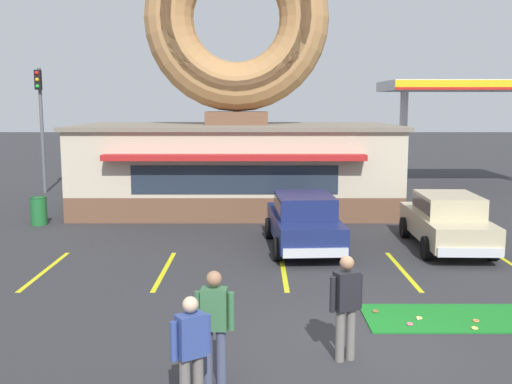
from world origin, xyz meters
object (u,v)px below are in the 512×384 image
at_px(pedestrian_leather_jacket_man, 212,322).
at_px(traffic_light_pole, 38,114).
at_px(trash_bin, 36,211).
at_px(golf_ball, 415,319).
at_px(pedestrian_blue_sweater_man, 189,349).
at_px(car_navy, 301,219).
at_px(pedestrian_hooded_kid, 343,302).
at_px(car_champagne, 444,219).

height_order(pedestrian_leather_jacket_man, traffic_light_pole, traffic_light_pole).
height_order(pedestrian_leather_jacket_man, trash_bin, pedestrian_leather_jacket_man).
xyz_separation_m(golf_ball, trash_bin, (-10.65, 9.35, 0.45)).
bearing_deg(golf_ball, pedestrian_leather_jacket_man, -145.34).
relative_size(trash_bin, traffic_light_pole, 0.17).
distance_m(pedestrian_blue_sweater_man, traffic_light_pole, 22.41).
relative_size(golf_ball, pedestrian_blue_sweater_man, 0.03).
xyz_separation_m(pedestrian_leather_jacket_man, traffic_light_pole, (-9.36, 19.46, 2.74)).
bearing_deg(car_navy, pedestrian_hooded_kid, -89.45).
xyz_separation_m(golf_ball, pedestrian_blue_sweater_man, (-3.99, -3.41, 0.85)).
distance_m(golf_ball, trash_bin, 14.18).
bearing_deg(golf_ball, car_champagne, 68.06).
relative_size(car_champagne, pedestrian_hooded_kid, 2.63).
xyz_separation_m(golf_ball, pedestrian_hooded_kid, (-1.67, -1.74, 0.93)).
bearing_deg(trash_bin, traffic_light_pole, 108.00).
bearing_deg(car_navy, pedestrian_blue_sweater_man, -103.61).
distance_m(golf_ball, pedestrian_hooded_kid, 2.58).
bearing_deg(car_navy, pedestrian_leather_jacket_man, -103.25).
height_order(pedestrian_blue_sweater_man, pedestrian_hooded_kid, pedestrian_hooded_kid).
bearing_deg(traffic_light_pole, pedestrian_blue_sweater_man, -65.83).
relative_size(car_champagne, traffic_light_pole, 0.79).
distance_m(trash_bin, traffic_light_pole, 8.53).
bearing_deg(car_navy, car_champagne, 0.51).
bearing_deg(traffic_light_pole, pedestrian_leather_jacket_man, -64.31).
relative_size(car_navy, car_champagne, 1.01).
bearing_deg(pedestrian_hooded_kid, car_navy, 90.55).
relative_size(car_champagne, pedestrian_leather_jacket_man, 2.64).
bearing_deg(pedestrian_blue_sweater_man, golf_ball, 40.50).
relative_size(car_navy, pedestrian_hooded_kid, 2.65).
xyz_separation_m(car_navy, pedestrian_hooded_kid, (0.07, -7.64, 0.11)).
distance_m(golf_ball, pedestrian_blue_sweater_man, 5.32).
bearing_deg(pedestrian_leather_jacket_man, car_navy, 76.75).
bearing_deg(trash_bin, pedestrian_leather_jacket_man, -59.91).
bearing_deg(pedestrian_blue_sweater_man, traffic_light_pole, 114.17).
distance_m(car_champagne, pedestrian_hooded_kid, 8.68).
height_order(car_navy, car_champagne, same).
relative_size(golf_ball, pedestrian_leather_jacket_man, 0.02).
bearing_deg(pedestrian_hooded_kid, pedestrian_blue_sweater_man, -144.32).
xyz_separation_m(car_champagne, traffic_light_pole, (-15.49, 10.94, 2.84)).
bearing_deg(pedestrian_blue_sweater_man, car_champagne, 55.66).
distance_m(golf_ball, traffic_light_pole, 21.67).
relative_size(pedestrian_blue_sweater_man, pedestrian_hooded_kid, 0.93).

